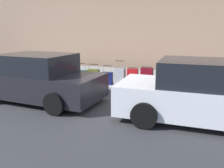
{
  "coord_description": "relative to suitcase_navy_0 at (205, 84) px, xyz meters",
  "views": [
    {
      "loc": [
        -2.99,
        7.64,
        2.28
      ],
      "look_at": [
        -0.35,
        0.69,
        0.54
      ],
      "focal_mm": 36.53,
      "sensor_mm": 36.0,
      "label": 1
    }
  ],
  "objects": [
    {
      "name": "ground_plane",
      "position": [
        3.28,
        0.73,
        -0.46
      ],
      "size": [
        40.0,
        40.0,
        0.0
      ],
      "primitive_type": "plane",
      "color": "#333335"
    },
    {
      "name": "sidewalk_curb",
      "position": [
        3.28,
        -1.77,
        -0.39
      ],
      "size": [
        18.0,
        5.0,
        0.14
      ],
      "primitive_type": "cube",
      "color": "gray",
      "rests_on": "ground_plane"
    },
    {
      "name": "suitcase_navy_0",
      "position": [
        0.0,
        0.0,
        0.0
      ],
      "size": [
        0.46,
        0.29,
        0.87
      ],
      "color": "navy",
      "rests_on": "sidewalk_curb"
    },
    {
      "name": "suitcase_olive_1",
      "position": [
        0.52,
        0.05,
        0.04
      ],
      "size": [
        0.37,
        0.22,
        0.77
      ],
      "color": "#59601E",
      "rests_on": "sidewalk_curb"
    },
    {
      "name": "suitcase_teal_2",
      "position": [
        1.01,
        0.0,
        -0.03
      ],
      "size": [
        0.41,
        0.26,
        0.63
      ],
      "color": "#0F606B",
      "rests_on": "sidewalk_curb"
    },
    {
      "name": "suitcase_black_3",
      "position": [
        1.52,
        -0.06,
        -0.05
      ],
      "size": [
        0.39,
        0.25,
        0.59
      ],
      "color": "black",
      "rests_on": "sidewalk_curb"
    },
    {
      "name": "suitcase_maroon_4",
      "position": [
        2.06,
        0.0,
        0.07
      ],
      "size": [
        0.46,
        0.21,
        0.83
      ],
      "color": "maroon",
      "rests_on": "sidewalk_curb"
    },
    {
      "name": "suitcase_red_5",
      "position": [
        2.61,
        -0.0,
        0.04
      ],
      "size": [
        0.42,
        0.2,
        0.77
      ],
      "color": "red",
      "rests_on": "sidewalk_curb"
    },
    {
      "name": "suitcase_silver_6",
      "position": [
        3.15,
        -0.04,
        0.03
      ],
      "size": [
        0.43,
        0.26,
        1.01
      ],
      "color": "#9EA0A8",
      "rests_on": "sidewalk_curb"
    },
    {
      "name": "suitcase_navy_7",
      "position": [
        3.69,
        -0.06,
        -0.06
      ],
      "size": [
        0.43,
        0.21,
        0.78
      ],
      "color": "navy",
      "rests_on": "sidewalk_curb"
    },
    {
      "name": "suitcase_olive_8",
      "position": [
        4.26,
        0.04,
        -0.02
      ],
      "size": [
        0.48,
        0.24,
        0.82
      ],
      "color": "#59601E",
      "rests_on": "sidewalk_curb"
    },
    {
      "name": "suitcase_teal_9",
      "position": [
        4.79,
        0.03,
        -0.05
      ],
      "size": [
        0.36,
        0.24,
        0.83
      ],
      "color": "#0F606B",
      "rests_on": "sidewalk_curb"
    },
    {
      "name": "fire_hydrant",
      "position": [
        5.44,
        0.0,
        0.1
      ],
      "size": [
        0.39,
        0.21,
        0.79
      ],
      "color": "#D89E0C",
      "rests_on": "sidewalk_curb"
    },
    {
      "name": "bollard_post",
      "position": [
        6.06,
        0.15,
        0.09
      ],
      "size": [
        0.13,
        0.13,
        0.82
      ],
      "primitive_type": "cylinder",
      "color": "brown",
      "rests_on": "sidewalk_curb"
    },
    {
      "name": "parked_car_white_0",
      "position": [
        0.04,
        2.37,
        0.28
      ],
      "size": [
        4.46,
        2.19,
        1.57
      ],
      "color": "silver",
      "rests_on": "ground_plane"
    },
    {
      "name": "parked_car_charcoal_1",
      "position": [
        5.17,
        2.37,
        0.27
      ],
      "size": [
        4.32,
        2.21,
        1.55
      ],
      "color": "black",
      "rests_on": "ground_plane"
    }
  ]
}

